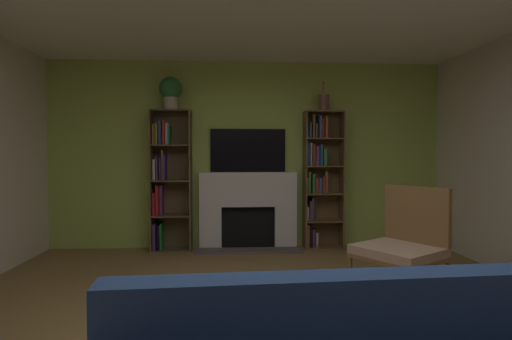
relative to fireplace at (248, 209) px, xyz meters
The scene contains 9 objects.
wall_back_accent 0.79m from the fireplace, 90.00° to the left, with size 5.79×0.06×2.69m, color #ADCA5D.
fireplace is the anchor object (origin of this frame).
tv 0.85m from the fireplace, 90.00° to the left, with size 1.08×0.06×0.62m, color black.
bookshelf_left 1.22m from the fireplace, behind, with size 0.55×0.32×1.97m.
bookshelf_right 1.12m from the fireplace, ahead, with size 0.55×0.29×1.97m.
potted_plant 1.99m from the fireplace, behind, with size 0.32×0.32×0.46m.
vase_with_flowers 1.87m from the fireplace, ahead, with size 0.15×0.15×0.43m.
armchair 2.50m from the fireplace, 56.28° to the right, with size 0.91×0.92×1.04m.
coffee_table 3.56m from the fireplace, 85.43° to the right, with size 0.78×0.54×0.46m.
Camera 1 is at (-0.26, -2.76, 1.34)m, focal length 28.38 mm.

